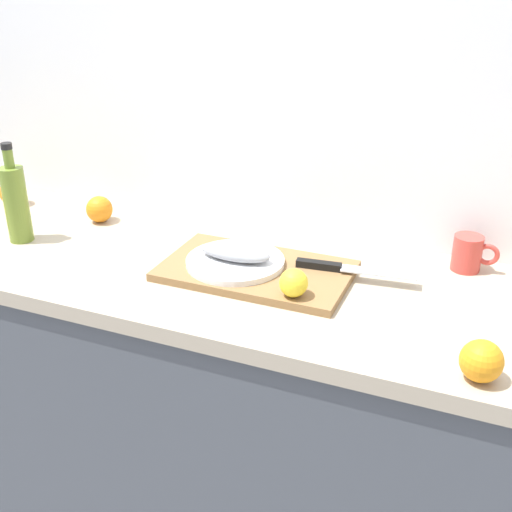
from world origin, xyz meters
TOP-DOWN VIEW (x-y plane):
  - back_wall at (0.00, 0.33)m, footprint 3.20×0.05m
  - kitchen_counter at (0.00, 0.00)m, footprint 2.00×0.60m
  - cutting_board at (0.12, 0.01)m, footprint 0.46×0.27m
  - white_plate at (0.07, -0.00)m, footprint 0.24×0.24m
  - fish_fillet at (0.07, -0.00)m, footprint 0.18×0.08m
  - chef_knife at (0.32, 0.06)m, footprint 0.29×0.06m
  - lemon_0 at (0.25, -0.10)m, footprint 0.06×0.06m
  - olive_oil_bottle at (-0.55, -0.05)m, footprint 0.06×0.06m
  - coffee_mug_2 at (0.59, 0.23)m, footprint 0.11×0.07m
  - orange_0 at (-0.76, 0.16)m, footprint 0.08×0.08m
  - orange_1 at (0.66, -0.23)m, footprint 0.08×0.08m
  - orange_2 at (-0.43, 0.15)m, footprint 0.08×0.08m

SIDE VIEW (x-z plane):
  - kitchen_counter at x=0.00m, z-range 0.00..0.90m
  - cutting_board at x=0.12m, z-range 0.90..0.92m
  - white_plate at x=0.07m, z-range 0.92..0.93m
  - chef_knife at x=0.32m, z-range 0.92..0.94m
  - orange_2 at x=-0.43m, z-range 0.90..0.98m
  - orange_1 at x=0.66m, z-range 0.90..0.98m
  - orange_0 at x=-0.76m, z-range 0.90..0.98m
  - coffee_mug_2 at x=0.59m, z-range 0.90..0.99m
  - lemon_0 at x=0.25m, z-range 0.92..0.98m
  - fish_fillet at x=0.07m, z-range 0.94..0.97m
  - olive_oil_bottle at x=-0.55m, z-range 0.87..1.15m
  - back_wall at x=0.00m, z-range 0.00..2.50m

